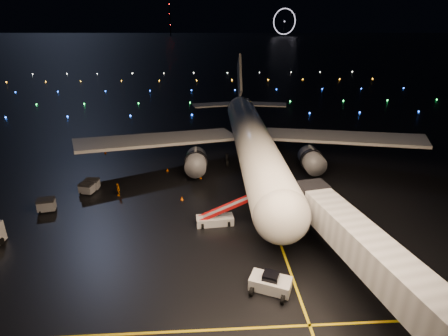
{
  "coord_description": "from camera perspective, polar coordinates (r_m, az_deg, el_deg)",
  "views": [
    {
      "loc": [
        3.76,
        -30.97,
        22.75
      ],
      "look_at": [
        6.3,
        12.0,
        5.0
      ],
      "focal_mm": 28.0,
      "sensor_mm": 36.0,
      "label": 1
    }
  ],
  "objects": [
    {
      "name": "ground",
      "position": [
        331.77,
        -4.24,
        18.42
      ],
      "size": [
        2000.0,
        2000.0,
        0.0
      ],
      "primitive_type": "plane",
      "color": "black",
      "rests_on": "ground"
    },
    {
      "name": "safety_cone_3",
      "position": [
        69.91,
        -18.81,
        2.41
      ],
      "size": [
        0.56,
        0.56,
        0.51
      ],
      "primitive_type": "cone",
      "rotation": [
        0.0,
        0.0,
        -0.27
      ],
      "color": "#FF5D00",
      "rests_on": "ground"
    },
    {
      "name": "crew_c",
      "position": [
        52.07,
        -16.88,
        -3.39
      ],
      "size": [
        0.65,
        1.17,
        1.89
      ],
      "primitive_type": "imported",
      "rotation": [
        0.0,
        0.0,
        -1.4
      ],
      "color": "orange",
      "rests_on": "ground"
    },
    {
      "name": "baggage_cart_2",
      "position": [
        55.3,
        -20.73,
        -2.5
      ],
      "size": [
        2.03,
        1.49,
        1.65
      ],
      "primitive_type": "cube",
      "rotation": [
        0.0,
        0.0,
        -0.07
      ],
      "color": "gray",
      "rests_on": "ground"
    },
    {
      "name": "belt_loader",
      "position": [
        42.73,
        -1.51,
        -7.26
      ],
      "size": [
        6.74,
        2.35,
        3.21
      ],
      "primitive_type": null,
      "rotation": [
        0.0,
        0.0,
        0.08
      ],
      "color": "silver",
      "rests_on": "ground"
    },
    {
      "name": "safety_cone_0",
      "position": [
        49.27,
        -6.89,
        -4.93
      ],
      "size": [
        0.52,
        0.52,
        0.52
      ],
      "primitive_type": "cone",
      "rotation": [
        0.0,
        0.0,
        -0.16
      ],
      "color": "#FF5D00",
      "rests_on": "ground"
    },
    {
      "name": "lane_centre",
      "position": [
        51.95,
        6.11,
        -3.69
      ],
      "size": [
        0.25,
        80.0,
        0.02
      ],
      "primitive_type": "cube",
      "color": "gold",
      "rests_on": "ground"
    },
    {
      "name": "safety_cone_2",
      "position": [
        59.12,
        -9.23,
        -0.27
      ],
      "size": [
        0.56,
        0.56,
        0.49
      ],
      "primitive_type": "cone",
      "rotation": [
        0.0,
        0.0,
        0.38
      ],
      "color": "#FF5D00",
      "rests_on": "ground"
    },
    {
      "name": "baggage_cart_0",
      "position": [
        54.21,
        -21.52,
        -3.14
      ],
      "size": [
        2.18,
        1.78,
        1.62
      ],
      "primitive_type": "cube",
      "rotation": [
        0.0,
        0.0,
        -0.27
      ],
      "color": "gray",
      "rests_on": "ground"
    },
    {
      "name": "radio_mast",
      "position": [
        773.66,
        -8.81,
        22.86
      ],
      "size": [
        1.8,
        1.8,
        64.0
      ],
      "primitive_type": "cylinder",
      "color": "black",
      "rests_on": "ground"
    },
    {
      "name": "airliner",
      "position": [
        60.18,
        4.39,
        8.47
      ],
      "size": [
        59.66,
        56.77,
        16.64
      ],
      "primitive_type": null,
      "rotation": [
        0.0,
        0.0,
        -0.02
      ],
      "color": "silver",
      "rests_on": "ground"
    },
    {
      "name": "taxiway_lights",
      "position": [
        138.87,
        -5.02,
        12.97
      ],
      "size": [
        164.0,
        92.0,
        0.36
      ],
      "primitive_type": null,
      "color": "black",
      "rests_on": "ground"
    },
    {
      "name": "pushback_tug",
      "position": [
        33.96,
        7.61,
        -17.9
      ],
      "size": [
        4.21,
        3.3,
        1.78
      ],
      "primitive_type": "cube",
      "rotation": [
        0.0,
        0.0,
        -0.41
      ],
      "color": "silver",
      "rests_on": "ground"
    },
    {
      "name": "baggage_cart_1",
      "position": [
        51.41,
        -27.0,
        -5.4
      ],
      "size": [
        2.35,
        1.86,
        1.78
      ],
      "primitive_type": "cube",
      "rotation": [
        0.0,
        0.0,
        0.2
      ],
      "color": "gray",
      "rests_on": "ground"
    },
    {
      "name": "ferris_wheel",
      "position": [
        769.16,
        9.84,
        22.36
      ],
      "size": [
        49.33,
        16.8,
        52.0
      ],
      "primitive_type": null,
      "rotation": [
        0.0,
        0.0,
        0.26
      ],
      "color": "black",
      "rests_on": "ground"
    },
    {
      "name": "safety_cone_1",
      "position": [
        55.63,
        -3.86,
        -1.5
      ],
      "size": [
        0.53,
        0.53,
        0.5
      ],
      "primitive_type": "cone",
      "rotation": [
        0.0,
        0.0,
        -0.24
      ],
      "color": "#FF5D00",
      "rests_on": "ground"
    },
    {
      "name": "lane_cross",
      "position": [
        32.15,
        -19.91,
        -24.32
      ],
      "size": [
        60.0,
        0.25,
        0.02
      ],
      "primitive_type": "cube",
      "color": "gold",
      "rests_on": "ground"
    }
  ]
}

